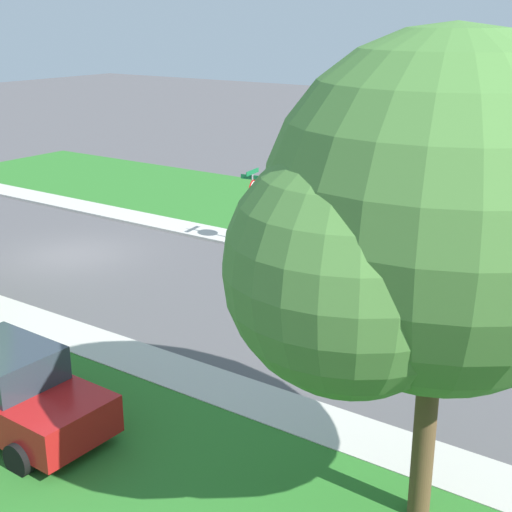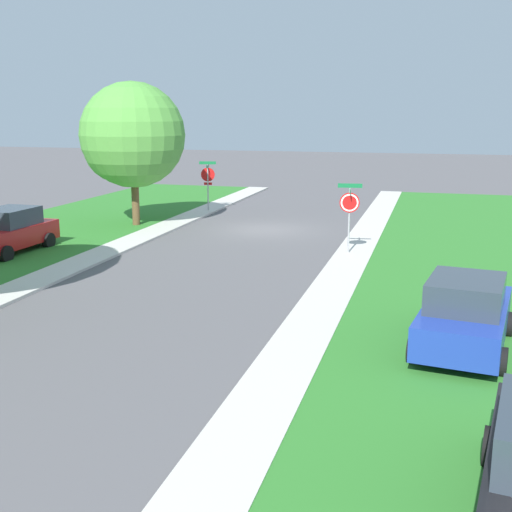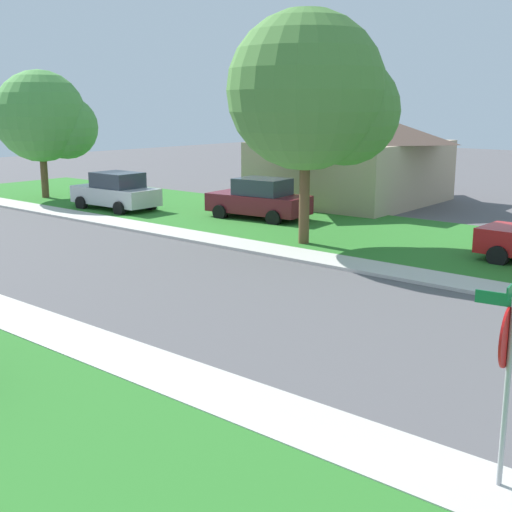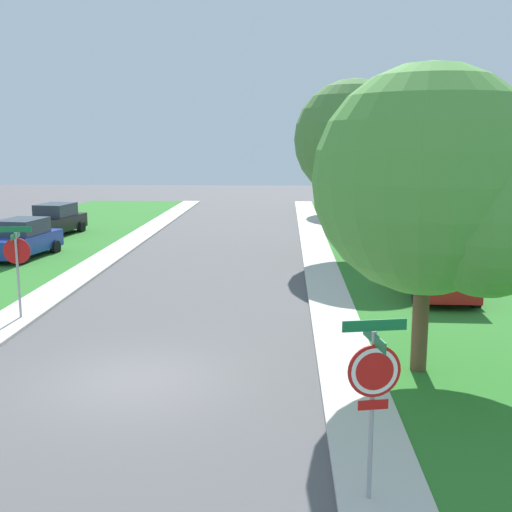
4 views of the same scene
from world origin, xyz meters
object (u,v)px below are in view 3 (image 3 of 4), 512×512
(car_maroon_far_down_street, at_px, (259,199))
(tree_across_left, at_px, (47,119))
(car_silver_behind_trees, at_px, (116,192))
(tree_sidewalk_mid, at_px, (316,96))
(stop_sign_far_corner, at_px, (508,350))
(house_right_setback, at_px, (352,154))

(car_maroon_far_down_street, bearing_deg, tree_across_left, 98.84)
(car_silver_behind_trees, relative_size, tree_sidewalk_mid, 0.55)
(tree_sidewalk_mid, bearing_deg, car_silver_behind_trees, 87.96)
(car_maroon_far_down_street, relative_size, tree_sidewalk_mid, 0.57)
(stop_sign_far_corner, height_order, house_right_setback, house_right_setback)
(car_silver_behind_trees, distance_m, house_right_setback, 11.54)
(car_silver_behind_trees, height_order, tree_sidewalk_mid, tree_sidewalk_mid)
(tree_sidewalk_mid, bearing_deg, car_maroon_far_down_street, 60.29)
(car_silver_behind_trees, relative_size, tree_across_left, 0.67)
(car_silver_behind_trees, bearing_deg, tree_sidewalk_mid, -92.04)
(car_maroon_far_down_street, height_order, tree_sidewalk_mid, tree_sidewalk_mid)
(stop_sign_far_corner, xyz_separation_m, house_right_setback, (20.71, 15.40, 0.49))
(car_maroon_far_down_street, bearing_deg, car_silver_behind_trees, 109.19)
(car_maroon_far_down_street, distance_m, tree_across_left, 12.89)
(tree_sidewalk_mid, height_order, tree_across_left, tree_sidewalk_mid)
(stop_sign_far_corner, relative_size, tree_across_left, 0.43)
(house_right_setback, bearing_deg, tree_sidewalk_mid, -154.25)
(car_maroon_far_down_street, bearing_deg, stop_sign_far_corner, -131.56)
(stop_sign_far_corner, relative_size, car_silver_behind_trees, 0.64)
(car_silver_behind_trees, height_order, tree_across_left, tree_across_left)
(tree_sidewalk_mid, bearing_deg, stop_sign_far_corner, -135.74)
(tree_across_left, bearing_deg, stop_sign_far_corner, -112.97)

